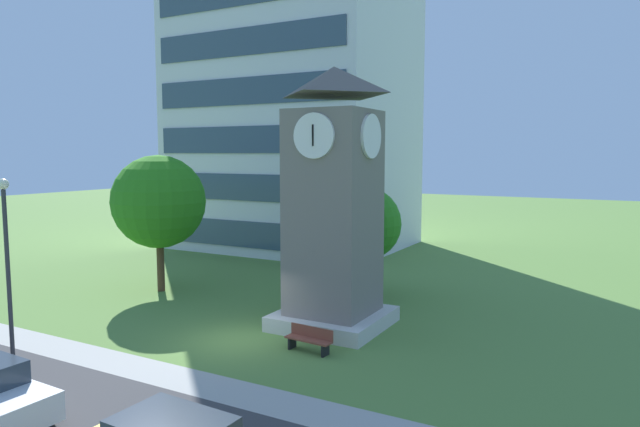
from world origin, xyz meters
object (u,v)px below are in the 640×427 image
Objects in this scene: park_bench at (309,339)px; tree_by_building at (365,224)px; tree_near_tower at (159,202)px; street_lamp at (7,252)px; clock_tower at (334,213)px.

park_bench is 0.34× the size of tree_by_building.
tree_near_tower is (-9.63, -4.11, 1.00)m from tree_by_building.
street_lamp is at bearing -72.74° from tree_near_tower.
park_bench is at bearing -78.21° from clock_tower.
tree_near_tower reaches higher than street_lamp.
clock_tower reaches higher than tree_by_building.
street_lamp is 0.89× the size of tree_near_tower.
tree_near_tower reaches higher than tree_by_building.
clock_tower is at bearing 101.79° from park_bench.
tree_by_building is (-0.94, 5.14, -1.06)m from clock_tower.
tree_by_building is at bearing 100.36° from clock_tower.
clock_tower is 5.29m from park_bench.
tree_near_tower is at bearing -156.86° from tree_by_building.
clock_tower reaches higher than street_lamp.
park_bench is 0.29× the size of street_lamp.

